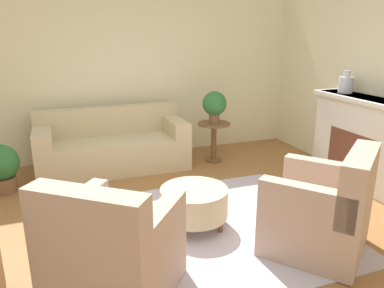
{
  "coord_description": "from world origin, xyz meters",
  "views": [
    {
      "loc": [
        -1.21,
        -3.13,
        1.94
      ],
      "look_at": [
        0.15,
        0.55,
        0.75
      ],
      "focal_mm": 35.0,
      "sensor_mm": 36.0,
      "label": 1
    }
  ],
  "objects_px": {
    "vase_mantel_near": "(346,84)",
    "side_table": "(214,135)",
    "armchair_left": "(112,255)",
    "potted_plant_on_side_table": "(214,105)",
    "potted_plant_floor": "(1,167)",
    "ottoman_table": "(194,202)",
    "couch": "(113,147)",
    "armchair_right": "(323,213)"
  },
  "relations": [
    {
      "from": "couch",
      "to": "vase_mantel_near",
      "type": "xyz_separation_m",
      "value": [
        2.92,
        -1.3,
        0.94
      ]
    },
    {
      "from": "armchair_left",
      "to": "ottoman_table",
      "type": "relative_size",
      "value": 1.7
    },
    {
      "from": "armchair_right",
      "to": "side_table",
      "type": "xyz_separation_m",
      "value": [
        0.08,
        2.62,
        0.03
      ]
    },
    {
      "from": "couch",
      "to": "potted_plant_floor",
      "type": "bearing_deg",
      "value": -165.59
    },
    {
      "from": "side_table",
      "to": "couch",
      "type": "bearing_deg",
      "value": 172.5
    },
    {
      "from": "vase_mantel_near",
      "to": "side_table",
      "type": "bearing_deg",
      "value": 142.03
    },
    {
      "from": "armchair_right",
      "to": "potted_plant_floor",
      "type": "height_order",
      "value": "armchair_right"
    },
    {
      "from": "couch",
      "to": "vase_mantel_near",
      "type": "bearing_deg",
      "value": -23.99
    },
    {
      "from": "armchair_left",
      "to": "side_table",
      "type": "height_order",
      "value": "armchair_left"
    },
    {
      "from": "armchair_right",
      "to": "potted_plant_floor",
      "type": "xyz_separation_m",
      "value": [
        -2.86,
        2.45,
        -0.04
      ]
    },
    {
      "from": "armchair_right",
      "to": "potted_plant_floor",
      "type": "bearing_deg",
      "value": 139.43
    },
    {
      "from": "couch",
      "to": "vase_mantel_near",
      "type": "relative_size",
      "value": 7.15
    },
    {
      "from": "armchair_right",
      "to": "vase_mantel_near",
      "type": "xyz_separation_m",
      "value": [
        1.49,
        1.52,
        0.89
      ]
    },
    {
      "from": "armchair_right",
      "to": "ottoman_table",
      "type": "height_order",
      "value": "armchair_right"
    },
    {
      "from": "armchair_left",
      "to": "ottoman_table",
      "type": "distance_m",
      "value": 1.25
    },
    {
      "from": "ottoman_table",
      "to": "couch",
      "type": "bearing_deg",
      "value": 103.95
    },
    {
      "from": "couch",
      "to": "side_table",
      "type": "height_order",
      "value": "couch"
    },
    {
      "from": "ottoman_table",
      "to": "side_table",
      "type": "bearing_deg",
      "value": 60.99
    },
    {
      "from": "potted_plant_on_side_table",
      "to": "side_table",
      "type": "bearing_deg",
      "value": -90.0
    },
    {
      "from": "armchair_right",
      "to": "side_table",
      "type": "bearing_deg",
      "value": 88.33
    },
    {
      "from": "side_table",
      "to": "potted_plant_on_side_table",
      "type": "distance_m",
      "value": 0.48
    },
    {
      "from": "side_table",
      "to": "potted_plant_floor",
      "type": "distance_m",
      "value": 2.95
    },
    {
      "from": "ottoman_table",
      "to": "armchair_right",
      "type": "bearing_deg",
      "value": -40.82
    },
    {
      "from": "side_table",
      "to": "vase_mantel_near",
      "type": "relative_size",
      "value": 2.05
    },
    {
      "from": "armchair_left",
      "to": "side_table",
      "type": "bearing_deg",
      "value": 53.3
    },
    {
      "from": "potted_plant_on_side_table",
      "to": "potted_plant_floor",
      "type": "height_order",
      "value": "potted_plant_on_side_table"
    },
    {
      "from": "armchair_right",
      "to": "potted_plant_floor",
      "type": "relative_size",
      "value": 1.91
    },
    {
      "from": "armchair_left",
      "to": "vase_mantel_near",
      "type": "distance_m",
      "value": 3.8
    },
    {
      "from": "ottoman_table",
      "to": "side_table",
      "type": "xyz_separation_m",
      "value": [
        1.01,
        1.82,
        0.13
      ]
    },
    {
      "from": "side_table",
      "to": "potted_plant_floor",
      "type": "relative_size",
      "value": 0.99
    },
    {
      "from": "armchair_right",
      "to": "vase_mantel_near",
      "type": "bearing_deg",
      "value": 45.66
    },
    {
      "from": "couch",
      "to": "potted_plant_on_side_table",
      "type": "bearing_deg",
      "value": -7.5
    },
    {
      "from": "potted_plant_floor",
      "to": "ottoman_table",
      "type": "bearing_deg",
      "value": -40.45
    },
    {
      "from": "armchair_left",
      "to": "potted_plant_floor",
      "type": "xyz_separation_m",
      "value": [
        -0.99,
        2.45,
        -0.04
      ]
    },
    {
      "from": "vase_mantel_near",
      "to": "potted_plant_on_side_table",
      "type": "distance_m",
      "value": 1.83
    },
    {
      "from": "vase_mantel_near",
      "to": "potted_plant_floor",
      "type": "bearing_deg",
      "value": 167.92
    },
    {
      "from": "vase_mantel_near",
      "to": "armchair_right",
      "type": "bearing_deg",
      "value": -134.34
    },
    {
      "from": "ottoman_table",
      "to": "potted_plant_floor",
      "type": "height_order",
      "value": "potted_plant_floor"
    },
    {
      "from": "potted_plant_on_side_table",
      "to": "potted_plant_floor",
      "type": "distance_m",
      "value": 3.0
    },
    {
      "from": "couch",
      "to": "armchair_left",
      "type": "height_order",
      "value": "armchair_left"
    },
    {
      "from": "armchair_left",
      "to": "potted_plant_on_side_table",
      "type": "xyz_separation_m",
      "value": [
        1.95,
        2.62,
        0.51
      ]
    },
    {
      "from": "armchair_left",
      "to": "vase_mantel_near",
      "type": "height_order",
      "value": "vase_mantel_near"
    }
  ]
}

